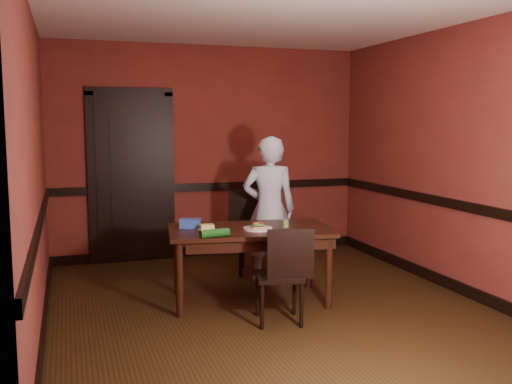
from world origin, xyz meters
TOP-DOWN VIEW (x-y plane):
  - floor at (0.00, 0.00)m, footprint 4.00×4.50m
  - ceiling at (0.00, 0.00)m, footprint 4.00×4.50m
  - wall_back at (0.00, 2.25)m, footprint 4.00×0.02m
  - wall_front at (0.00, -2.25)m, footprint 4.00×0.02m
  - wall_left at (-2.00, 0.00)m, footprint 0.02×4.50m
  - wall_right at (2.00, 0.00)m, footprint 0.02×4.50m
  - dado_back at (0.00, 2.23)m, footprint 4.00×0.03m
  - dado_left at (-1.99, 0.00)m, footprint 0.03×4.50m
  - dado_right at (1.99, 0.00)m, footprint 0.03×4.50m
  - baseboard_back at (0.00, 2.23)m, footprint 4.00×0.03m
  - baseboard_left at (-1.99, 0.00)m, footprint 0.03×4.50m
  - baseboard_right at (1.99, 0.00)m, footprint 0.03×4.50m
  - door at (-1.00, 2.22)m, footprint 1.05×0.07m
  - dining_table at (-0.11, 0.21)m, footprint 1.65×1.09m
  - chair_far at (0.30, 1.19)m, footprint 0.57×0.57m
  - chair_near at (-0.05, -0.42)m, footprint 0.47×0.47m
  - person at (0.32, 0.85)m, footprint 0.65×0.51m
  - sandwich_plate at (-0.06, 0.12)m, footprint 0.28×0.28m
  - sauce_jar at (0.23, 0.14)m, footprint 0.07×0.07m
  - cheese_saucer at (-0.52, 0.26)m, footprint 0.17×0.17m
  - food_tub at (-0.65, 0.41)m, footprint 0.24×0.20m
  - wrapped_veg at (-0.54, -0.11)m, footprint 0.28×0.12m

SIDE VIEW (x-z plane):
  - floor at x=0.00m, z-range -0.01..0.01m
  - baseboard_back at x=0.00m, z-range 0.00..0.12m
  - baseboard_left at x=-1.99m, z-range 0.00..0.12m
  - baseboard_right at x=1.99m, z-range 0.00..0.12m
  - dining_table at x=-0.11m, z-range 0.00..0.72m
  - chair_near at x=-0.05m, z-range 0.00..0.85m
  - chair_far at x=0.30m, z-range 0.00..0.94m
  - sandwich_plate at x=-0.06m, z-range 0.71..0.77m
  - cheese_saucer at x=-0.52m, z-range 0.71..0.77m
  - wrapped_veg at x=-0.54m, z-range 0.72..0.80m
  - sauce_jar at x=0.23m, z-range 0.72..0.80m
  - food_tub at x=-0.65m, z-range 0.72..0.81m
  - person at x=0.32m, z-range 0.00..1.58m
  - dado_back at x=0.00m, z-range 0.85..0.95m
  - dado_left at x=-1.99m, z-range 0.85..0.95m
  - dado_right at x=1.99m, z-range 0.85..0.95m
  - door at x=-1.00m, z-range -0.01..2.19m
  - wall_back at x=0.00m, z-range 0.00..2.70m
  - wall_front at x=0.00m, z-range 0.00..2.70m
  - wall_left at x=-2.00m, z-range 0.00..2.70m
  - wall_right at x=2.00m, z-range 0.00..2.70m
  - ceiling at x=0.00m, z-range 2.70..2.71m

